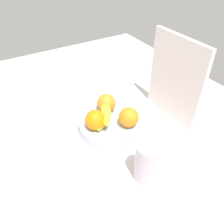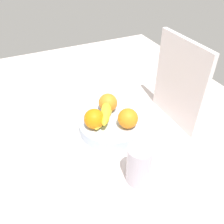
{
  "view_description": "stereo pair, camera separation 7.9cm",
  "coord_description": "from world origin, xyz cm",
  "views": [
    {
      "loc": [
        64.85,
        -36.68,
        67.15
      ],
      "look_at": [
        1.18,
        1.62,
        8.84
      ],
      "focal_mm": 37.87,
      "sensor_mm": 36.0,
      "label": 1
    },
    {
      "loc": [
        68.57,
        -29.67,
        67.15
      ],
      "look_at": [
        1.18,
        1.62,
        8.84
      ],
      "focal_mm": 37.87,
      "sensor_mm": 36.0,
      "label": 2
    }
  ],
  "objects": [
    {
      "name": "orange_center",
      "position": [
        2.16,
        -6.44,
        8.83
      ],
      "size": [
        7.99,
        7.99,
        7.99
      ],
      "primitive_type": "sphere",
      "color": "orange",
      "rests_on": "fruit_bowl"
    },
    {
      "name": "orange_front_right",
      "position": [
        -5.21,
        2.7,
        8.83
      ],
      "size": [
        7.99,
        7.99,
        7.99
      ],
      "primitive_type": "sphere",
      "color": "orange",
      "rests_on": "fruit_bowl"
    },
    {
      "name": "orange_front_left",
      "position": [
        7.42,
        5.53,
        8.83
      ],
      "size": [
        7.99,
        7.99,
        7.99
      ],
      "primitive_type": "sphere",
      "color": "orange",
      "rests_on": "fruit_bowl"
    },
    {
      "name": "ground_plane",
      "position": [
        0.0,
        0.0,
        -1.5
      ],
      "size": [
        180.0,
        140.0,
        3.0
      ],
      "primitive_type": "cube",
      "color": "beige"
    },
    {
      "name": "thermos_tumbler",
      "position": [
        27.89,
        -1.35,
        7.35
      ],
      "size": [
        7.91,
        7.91,
        14.69
      ],
      "primitive_type": "cylinder",
      "color": "#B9B3C3",
      "rests_on": "ground_plane"
    },
    {
      "name": "banana_bunch",
      "position": [
        0.26,
        -0.97,
        7.94
      ],
      "size": [
        16.86,
        15.13,
        6.2
      ],
      "color": "yellow",
      "rests_on": "fruit_bowl"
    },
    {
      "name": "fruit_bowl",
      "position": [
        1.18,
        1.62,
        2.42
      ],
      "size": [
        27.58,
        27.58,
        4.84
      ],
      "primitive_type": "cylinder",
      "color": "silver",
      "rests_on": "ground_plane"
    },
    {
      "name": "cutting_board",
      "position": [
        5.99,
        28.96,
        18.0
      ],
      "size": [
        28.02,
        2.14,
        36.0
      ],
      "primitive_type": "cube",
      "rotation": [
        0.0,
        0.0,
        0.01
      ],
      "color": "silver",
      "rests_on": "ground_plane"
    }
  ]
}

